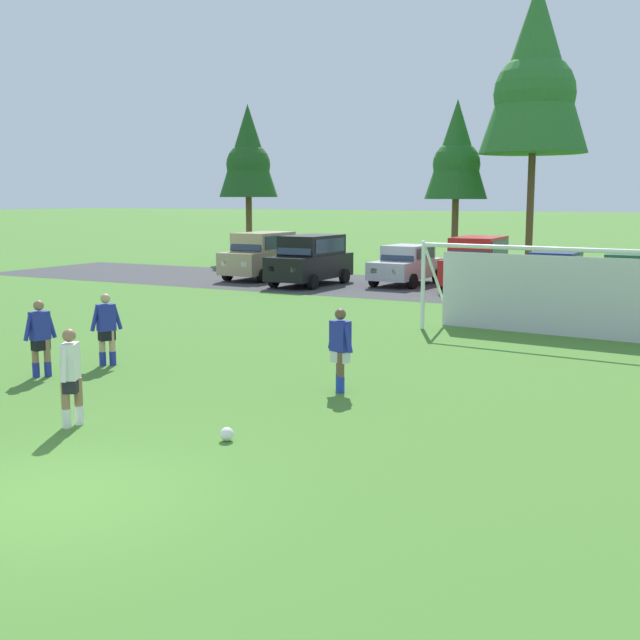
% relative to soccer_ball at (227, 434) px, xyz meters
% --- Properties ---
extents(ground_plane, '(400.00, 400.00, 0.00)m').
position_rel_soccer_ball_xyz_m(ground_plane, '(-0.60, 11.98, -0.11)').
color(ground_plane, '#477A2D').
extents(parking_lot_strip, '(52.00, 8.40, 0.01)m').
position_rel_soccer_ball_xyz_m(parking_lot_strip, '(-0.60, 21.49, -0.11)').
color(parking_lot_strip, '#3D3D3F').
rests_on(parking_lot_strip, ground).
extents(soccer_ball, '(0.22, 0.22, 0.22)m').
position_rel_soccer_ball_xyz_m(soccer_ball, '(0.00, 0.00, 0.00)').
color(soccer_ball, white).
rests_on(soccer_ball, ground).
extents(soccer_goal, '(7.56, 2.60, 2.57)m').
position_rel_soccer_ball_xyz_m(soccer_goal, '(2.56, 12.09, 1.18)').
color(soccer_goal, white).
rests_on(soccer_goal, ground).
extents(player_striker_near, '(0.46, 0.67, 1.64)m').
position_rel_soccer_ball_xyz_m(player_striker_near, '(-5.64, 3.49, 0.71)').
color(player_striker_near, tan).
rests_on(player_striker_near, ground).
extents(player_midfield_center, '(0.40, 0.72, 1.64)m').
position_rel_soccer_ball_xyz_m(player_midfield_center, '(-2.75, -0.50, 0.71)').
color(player_midfield_center, '#936B4C').
rests_on(player_midfield_center, ground).
extents(player_winger_left, '(0.70, 0.39, 1.64)m').
position_rel_soccer_ball_xyz_m(player_winger_left, '(0.11, 3.75, 0.71)').
color(player_winger_left, brown).
rests_on(player_winger_left, ground).
extents(player_winger_right, '(0.32, 0.72, 1.64)m').
position_rel_soccer_ball_xyz_m(player_winger_right, '(-6.05, 1.95, 0.71)').
color(player_winger_right, '#936B4C').
rests_on(player_winger_right, ground).
extents(parked_car_slot_far_left, '(2.17, 4.61, 2.16)m').
position_rel_soccer_ball_xyz_m(parked_car_slot_far_left, '(-12.93, 21.83, 1.00)').
color(parked_car_slot_far_left, tan).
rests_on(parked_car_slot_far_left, ground).
extents(parked_car_slot_left, '(2.20, 4.63, 2.16)m').
position_rel_soccer_ball_xyz_m(parked_car_slot_left, '(-9.60, 20.43, 1.00)').
color(parked_car_slot_left, black).
rests_on(parked_car_slot_left, ground).
extents(parked_car_slot_center_left, '(2.23, 4.30, 1.72)m').
position_rel_soccer_ball_xyz_m(parked_car_slot_center_left, '(-6.00, 22.54, 0.77)').
color(parked_car_slot_center_left, '#B2B2BC').
rests_on(parked_car_slot_center_left, ground).
extents(parked_car_slot_center, '(2.22, 4.65, 2.16)m').
position_rel_soccer_ball_xyz_m(parked_car_slot_center, '(-2.77, 22.31, 1.00)').
color(parked_car_slot_center, red).
rests_on(parked_car_slot_center, ground).
extents(parked_car_slot_center_right, '(2.09, 4.23, 1.72)m').
position_rel_soccer_ball_xyz_m(parked_car_slot_center_right, '(0.58, 21.19, 0.77)').
color(parked_car_slot_center_right, navy).
rests_on(parked_car_slot_center_right, ground).
extents(parked_car_slot_right, '(2.18, 4.27, 1.72)m').
position_rel_soccer_ball_xyz_m(parked_car_slot_right, '(3.27, 21.39, 0.77)').
color(parked_car_slot_right, '#194C2D').
rests_on(parked_car_slot_right, ground).
extents(tree_left_edge, '(3.41, 3.41, 9.09)m').
position_rel_soccer_ball_xyz_m(tree_left_edge, '(-18.93, 30.03, 6.13)').
color(tree_left_edge, brown).
rests_on(tree_left_edge, ground).
extents(tree_mid_left, '(3.32, 3.32, 8.84)m').
position_rel_soccer_ball_xyz_m(tree_mid_left, '(-6.79, 31.36, 5.96)').
color(tree_mid_left, brown).
rests_on(tree_mid_left, ground).
extents(tree_center_back, '(5.35, 5.35, 14.27)m').
position_rel_soccer_ball_xyz_m(tree_center_back, '(-2.79, 31.16, 9.71)').
color(tree_center_back, brown).
rests_on(tree_center_back, ground).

